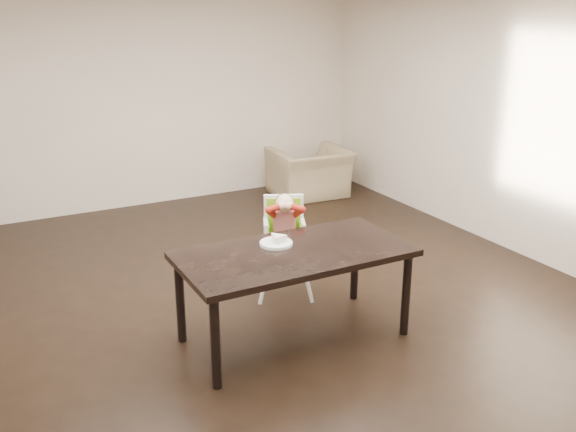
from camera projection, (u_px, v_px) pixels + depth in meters
name	position (u px, v px, depth m)	size (l,w,h in m)	color
ground	(264.00, 309.00, 5.66)	(7.00, 7.00, 0.00)	black
room_walls	(261.00, 98.00, 5.06)	(6.02, 7.02, 2.71)	beige
dining_table	(295.00, 260.00, 4.98)	(1.80, 0.90, 0.75)	black
high_chair	(284.00, 223.00, 5.80)	(0.53, 0.53, 0.96)	white
plate	(277.00, 241.00, 5.08)	(0.31, 0.31, 0.08)	white
armchair	(310.00, 165.00, 8.78)	(1.01, 0.65, 0.88)	tan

